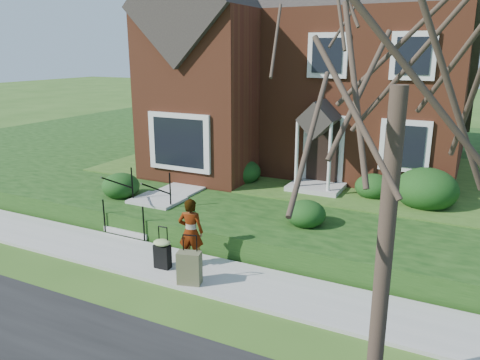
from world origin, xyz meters
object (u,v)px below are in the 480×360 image
Objects in this scene: suitcase_olive at (189,268)px; tree_verge at (403,50)px; front_steps at (147,210)px; suitcase_black at (162,252)px; woman at (191,232)px.

tree_verge is (4.02, -1.40, 4.32)m from suitcase_olive.
front_steps reaches higher than suitcase_black.
suitcase_olive is at bearing -39.53° from front_steps.
suitcase_olive is (0.45, -0.79, -0.42)m from woman.
suitcase_black is at bearing 144.31° from suitcase_olive.
tree_verge reaches higher than front_steps.
woman is 0.23× the size of tree_verge.
suitcase_olive reaches higher than suitcase_black.
suitcase_olive is (2.92, -2.41, -0.04)m from front_steps.
front_steps is at bearing 131.10° from suitcase_black.
woman is at bearing -33.32° from front_steps.
tree_verge is (4.47, -2.19, 3.89)m from woman.
front_steps is 2.87m from suitcase_black.
tree_verge reaches higher than suitcase_black.
suitcase_olive is (0.93, -0.35, -0.02)m from suitcase_black.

